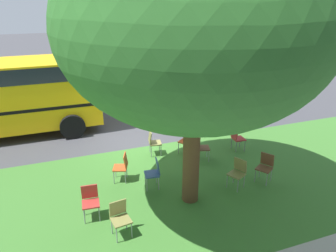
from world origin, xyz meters
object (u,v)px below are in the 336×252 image
chair_0 (238,171)px  chair_3 (90,199)px  chair_4 (265,165)px  parked_car (204,96)px  chair_8 (187,139)px  chair_2 (154,171)px  chair_7 (201,146)px  street_tree (195,27)px  chair_9 (120,216)px  chair_5 (122,165)px  chair_6 (153,141)px  chair_1 (237,137)px

chair_0 → chair_3: (4.17, -0.05, 0.00)m
chair_4 → parked_car: size_ratio=0.24×
chair_3 → chair_8: bearing=-145.8°
chair_2 → chair_3: bearing=21.6°
chair_0 → chair_7: 1.87m
chair_2 → chair_7: 2.24m
street_tree → parked_car: size_ratio=1.85×
chair_3 → chair_4: same height
street_tree → chair_9: (2.08, 0.72, -4.02)m
chair_5 → chair_8: (-2.53, -1.08, 0.00)m
chair_5 → chair_9: 2.35m
chair_3 → parked_car: size_ratio=0.24×
chair_3 → chair_8: (-3.64, -2.48, 0.00)m
chair_3 → chair_5: same height
chair_5 → chair_3: bearing=51.5°
chair_5 → chair_6: 1.89m
chair_7 → chair_8: 0.72m
chair_1 → chair_8: (1.74, -0.46, 0.00)m
street_tree → chair_5: bearing=-45.6°
chair_3 → chair_9: (-0.56, 0.88, 0.00)m
chair_1 → chair_8: bearing=-14.8°
chair_8 → parked_car: parked_car is taller
chair_1 → parked_car: size_ratio=0.24×
chair_3 → chair_5: (-1.11, -1.40, 0.00)m
chair_0 → chair_6: (1.68, -2.76, 0.00)m
street_tree → chair_3: 4.81m
chair_0 → chair_1: size_ratio=1.00×
parked_car → chair_9: bearing=51.7°
street_tree → chair_1: bearing=-141.7°
chair_0 → chair_5: size_ratio=1.00×
street_tree → chair_7: street_tree is taller
chair_7 → chair_1: bearing=-171.5°
chair_3 → chair_7: 4.28m
chair_2 → chair_4: size_ratio=1.00×
chair_8 → chair_1: bearing=165.2°
chair_4 → chair_7: size_ratio=1.00×
chair_1 → parked_car: bearing=-98.2°
chair_6 → chair_9: (1.93, 3.59, 0.00)m
chair_3 → chair_4: (-5.11, 0.04, 0.00)m
parked_car → chair_0: bearing=73.4°
street_tree → chair_6: street_tree is taller
chair_1 → street_tree: bearing=38.3°
chair_8 → chair_6: bearing=-11.1°
chair_0 → chair_2: 2.41m
chair_4 → chair_6: 3.80m
chair_0 → chair_2: size_ratio=1.00×
chair_9 → chair_4: bearing=-169.6°
chair_9 → street_tree: bearing=-160.8°
chair_1 → chair_7: (1.50, 0.22, 0.00)m
chair_1 → chair_3: (5.39, 2.02, 0.00)m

